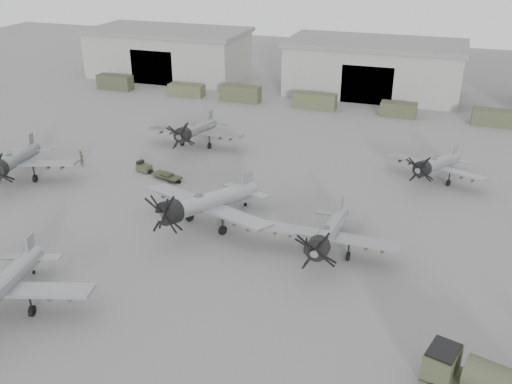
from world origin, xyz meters
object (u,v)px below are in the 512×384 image
at_px(aircraft_mid_0, 12,161).
at_px(aircraft_mid_2, 328,234).
at_px(aircraft_mid_1, 204,203).
at_px(tug_trailer, 153,171).
at_px(fuel_tanker, 489,382).
at_px(ground_crew, 82,158).
at_px(aircraft_far_1, 435,165).
at_px(aircraft_far_0, 195,130).

bearing_deg(aircraft_mid_0, aircraft_mid_2, -27.12).
height_order(aircraft_mid_1, tug_trailer, aircraft_mid_1).
distance_m(aircraft_mid_0, fuel_tanker, 51.25).
bearing_deg(ground_crew, tug_trailer, -107.94).
xyz_separation_m(aircraft_mid_2, aircraft_far_1, (7.69, 19.35, -0.18)).
bearing_deg(tug_trailer, aircraft_mid_1, -24.75).
bearing_deg(aircraft_mid_1, aircraft_mid_0, -167.21).
bearing_deg(aircraft_far_0, aircraft_mid_0, -132.61).
bearing_deg(aircraft_far_1, fuel_tanker, -59.36).
height_order(fuel_tanker, ground_crew, fuel_tanker).
distance_m(aircraft_far_0, fuel_tanker, 48.16).
height_order(fuel_tanker, tug_trailer, fuel_tanker).
relative_size(aircraft_far_0, ground_crew, 6.47).
xyz_separation_m(aircraft_mid_2, fuel_tanker, (12.43, -13.21, -0.54)).
height_order(aircraft_mid_0, aircraft_far_1, aircraft_mid_0).
relative_size(aircraft_mid_0, tug_trailer, 2.13).
xyz_separation_m(aircraft_mid_1, fuel_tanker, (24.30, -14.55, -0.89)).
bearing_deg(tug_trailer, aircraft_mid_2, -8.60).
distance_m(aircraft_mid_1, fuel_tanker, 28.33).
height_order(aircraft_mid_0, aircraft_mid_2, aircraft_mid_0).
height_order(aircraft_far_1, fuel_tanker, aircraft_far_1).
bearing_deg(aircraft_far_1, aircraft_mid_1, -115.00).
height_order(aircraft_mid_0, tug_trailer, aircraft_mid_0).
distance_m(aircraft_far_0, aircraft_far_1, 29.41).
bearing_deg(aircraft_mid_1, ground_crew, 174.26).
distance_m(aircraft_far_0, tug_trailer, 9.91).
relative_size(aircraft_mid_2, ground_crew, 6.28).
height_order(aircraft_far_0, tug_trailer, aircraft_far_0).
distance_m(aircraft_mid_2, aircraft_far_0, 30.03).
xyz_separation_m(fuel_tanker, tug_trailer, (-34.99, 24.28, -1.19)).
distance_m(aircraft_mid_2, fuel_tanker, 18.14).
bearing_deg(aircraft_far_0, aircraft_mid_2, -45.99).
bearing_deg(aircraft_mid_1, tug_trailer, 157.42).
bearing_deg(ground_crew, aircraft_far_1, -97.49).
xyz_separation_m(aircraft_mid_0, ground_crew, (4.06, 6.54, -1.52)).
distance_m(fuel_tanker, tug_trailer, 42.60).
bearing_deg(aircraft_mid_1, aircraft_far_1, 62.35).
bearing_deg(aircraft_mid_0, aircraft_mid_1, -27.27).
bearing_deg(aircraft_mid_0, fuel_tanker, -40.26).
relative_size(aircraft_mid_0, aircraft_mid_2, 1.13).
xyz_separation_m(fuel_tanker, ground_crew, (-44.12, 23.99, -0.70)).
relative_size(aircraft_mid_0, aircraft_far_0, 1.09).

